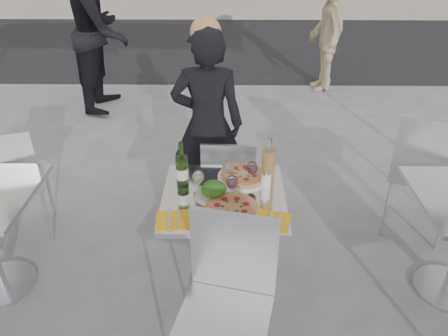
{
  "coord_description": "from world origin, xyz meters",
  "views": [
    {
      "loc": [
        0.03,
        -2.13,
        2.19
      ],
      "look_at": [
        0.0,
        0.15,
        0.85
      ],
      "focal_mm": 35.0,
      "sensor_mm": 36.0,
      "label": 1
    }
  ],
  "objects_px": {
    "pedestrian_a": "(101,31)",
    "pedestrian_b": "(325,29)",
    "main_table": "(224,224)",
    "napkin_left": "(173,220)",
    "wineglass_white_b": "(228,167)",
    "pizza_near": "(232,208)",
    "carafe": "(268,165)",
    "wineglass_red_a": "(232,183)",
    "wineglass_red_b": "(252,169)",
    "side_chair_rfar": "(426,168)",
    "wineglass_white_a": "(198,178)",
    "chair_far": "(229,180)",
    "salad_plate": "(214,190)",
    "wine_bottle": "(182,169)",
    "side_chair_lfar": "(11,177)",
    "woman_diner": "(208,125)",
    "sugar_shaker": "(266,178)",
    "napkin_right": "(273,221)",
    "chair_near": "(228,292)",
    "pizza_far": "(243,175)"
  },
  "relations": [
    {
      "from": "pizza_near",
      "to": "pedestrian_a",
      "type": "bearing_deg",
      "value": 115.17
    },
    {
      "from": "wine_bottle",
      "to": "wineglass_red_a",
      "type": "height_order",
      "value": "wine_bottle"
    },
    {
      "from": "pizza_near",
      "to": "wineglass_red_b",
      "type": "xyz_separation_m",
      "value": [
        0.12,
        0.27,
        0.1
      ]
    },
    {
      "from": "salad_plate",
      "to": "pizza_far",
      "type": "bearing_deg",
      "value": 48.38
    },
    {
      "from": "woman_diner",
      "to": "wineglass_white_a",
      "type": "height_order",
      "value": "woman_diner"
    },
    {
      "from": "pedestrian_a",
      "to": "wineglass_red_a",
      "type": "xyz_separation_m",
      "value": [
        1.58,
        -3.25,
        -0.09
      ]
    },
    {
      "from": "salad_plate",
      "to": "pizza_near",
      "type": "bearing_deg",
      "value": -53.72
    },
    {
      "from": "side_chair_rfar",
      "to": "sugar_shaker",
      "type": "bearing_deg",
      "value": 45.64
    },
    {
      "from": "side_chair_rfar",
      "to": "pizza_near",
      "type": "relative_size",
      "value": 3.4
    },
    {
      "from": "wineglass_red_a",
      "to": "wineglass_red_b",
      "type": "bearing_deg",
      "value": 53.0
    },
    {
      "from": "wine_bottle",
      "to": "wineglass_white_a",
      "type": "relative_size",
      "value": 1.87
    },
    {
      "from": "main_table",
      "to": "wineglass_white_b",
      "type": "relative_size",
      "value": 4.76
    },
    {
      "from": "chair_far",
      "to": "salad_plate",
      "type": "bearing_deg",
      "value": 83.53
    },
    {
      "from": "carafe",
      "to": "pedestrian_b",
      "type": "bearing_deg",
      "value": 74.53
    },
    {
      "from": "chair_far",
      "to": "side_chair_rfar",
      "type": "height_order",
      "value": "side_chair_rfar"
    },
    {
      "from": "chair_near",
      "to": "sugar_shaker",
      "type": "distance_m",
      "value": 0.77
    },
    {
      "from": "wineglass_red_b",
      "to": "napkin_left",
      "type": "bearing_deg",
      "value": -139.88
    },
    {
      "from": "pedestrian_a",
      "to": "pedestrian_b",
      "type": "distance_m",
      "value": 2.91
    },
    {
      "from": "pizza_near",
      "to": "carafe",
      "type": "distance_m",
      "value": 0.39
    },
    {
      "from": "chair_far",
      "to": "wineglass_white_b",
      "type": "bearing_deg",
      "value": 91.59
    },
    {
      "from": "side_chair_lfar",
      "to": "pizza_near",
      "type": "relative_size",
      "value": 3.14
    },
    {
      "from": "salad_plate",
      "to": "napkin_left",
      "type": "distance_m",
      "value": 0.33
    },
    {
      "from": "pizza_near",
      "to": "napkin_right",
      "type": "distance_m",
      "value": 0.24
    },
    {
      "from": "pedestrian_a",
      "to": "wineglass_white_b",
      "type": "bearing_deg",
      "value": -151.1
    },
    {
      "from": "side_chair_rfar",
      "to": "wineglass_red_a",
      "type": "xyz_separation_m",
      "value": [
        -1.39,
        -0.62,
        0.25
      ]
    },
    {
      "from": "side_chair_lfar",
      "to": "side_chair_rfar",
      "type": "height_order",
      "value": "side_chair_rfar"
    },
    {
      "from": "main_table",
      "to": "wineglass_red_b",
      "type": "bearing_deg",
      "value": 37.1
    },
    {
      "from": "side_chair_lfar",
      "to": "napkin_left",
      "type": "distance_m",
      "value": 1.46
    },
    {
      "from": "pizza_near",
      "to": "napkin_left",
      "type": "distance_m",
      "value": 0.33
    },
    {
      "from": "main_table",
      "to": "napkin_left",
      "type": "height_order",
      "value": "napkin_left"
    },
    {
      "from": "chair_near",
      "to": "pedestrian_b",
      "type": "xyz_separation_m",
      "value": [
        1.27,
        4.48,
        0.26
      ]
    },
    {
      "from": "chair_far",
      "to": "sugar_shaker",
      "type": "xyz_separation_m",
      "value": [
        0.22,
        -0.47,
        0.31
      ]
    },
    {
      "from": "pedestrian_b",
      "to": "wine_bottle",
      "type": "height_order",
      "value": "pedestrian_b"
    },
    {
      "from": "pedestrian_a",
      "to": "wineglass_white_b",
      "type": "relative_size",
      "value": 12.05
    },
    {
      "from": "wineglass_white_a",
      "to": "side_chair_rfar",
      "type": "bearing_deg",
      "value": 19.71
    },
    {
      "from": "side_chair_lfar",
      "to": "woman_diner",
      "type": "bearing_deg",
      "value": -178.77
    },
    {
      "from": "pedestrian_a",
      "to": "carafe",
      "type": "xyz_separation_m",
      "value": [
        1.8,
        -3.05,
        -0.08
      ]
    },
    {
      "from": "side_chair_rfar",
      "to": "wineglass_white_a",
      "type": "relative_size",
      "value": 6.51
    },
    {
      "from": "wineglass_red_b",
      "to": "woman_diner",
      "type": "bearing_deg",
      "value": 110.51
    },
    {
      "from": "wine_bottle",
      "to": "wineglass_red_b",
      "type": "relative_size",
      "value": 1.87
    },
    {
      "from": "wineglass_red_a",
      "to": "napkin_left",
      "type": "xyz_separation_m",
      "value": [
        -0.32,
        -0.21,
        -0.11
      ]
    },
    {
      "from": "wineglass_red_b",
      "to": "napkin_right",
      "type": "distance_m",
      "value": 0.4
    },
    {
      "from": "side_chair_rfar",
      "to": "carafe",
      "type": "distance_m",
      "value": 1.27
    },
    {
      "from": "chair_far",
      "to": "pedestrian_a",
      "type": "height_order",
      "value": "pedestrian_a"
    },
    {
      "from": "pedestrian_a",
      "to": "pedestrian_b",
      "type": "bearing_deg",
      "value": -74.54
    },
    {
      "from": "pedestrian_a",
      "to": "wineglass_white_b",
      "type": "height_order",
      "value": "pedestrian_a"
    },
    {
      "from": "pedestrian_a",
      "to": "napkin_right",
      "type": "relative_size",
      "value": 8.67
    },
    {
      "from": "sugar_shaker",
      "to": "carafe",
      "type": "bearing_deg",
      "value": 72.32
    },
    {
      "from": "main_table",
      "to": "wineglass_white_b",
      "type": "xyz_separation_m",
      "value": [
        0.02,
        0.14,
        0.32
      ]
    },
    {
      "from": "pedestrian_b",
      "to": "wineglass_red_b",
      "type": "relative_size",
      "value": 10.53
    }
  ]
}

